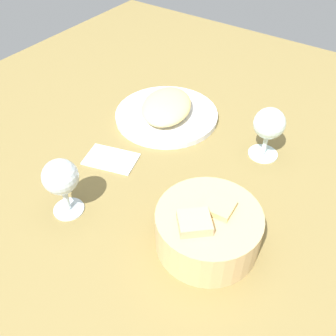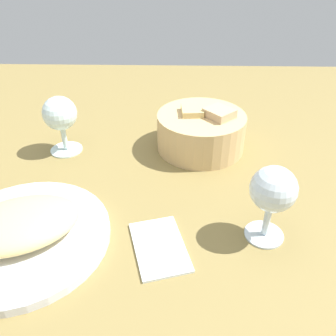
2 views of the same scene
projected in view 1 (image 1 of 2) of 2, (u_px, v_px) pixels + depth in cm
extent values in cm
cube|color=olive|center=(181.00, 161.00, 83.85)|extent=(140.00, 140.00, 2.00)
cylinder|color=silver|center=(167.00, 115.00, 93.66)|extent=(25.01, 25.01, 1.40)
ellipsoid|color=#EACE7D|center=(167.00, 106.00, 91.89)|extent=(19.91, 17.12, 3.84)
cone|color=#41882C|center=(166.00, 96.00, 97.42)|extent=(3.89, 3.89, 1.47)
cylinder|color=tan|center=(208.00, 229.00, 63.93)|extent=(17.72, 17.72, 7.44)
cube|color=tan|center=(194.00, 229.00, 60.35)|extent=(6.82, 6.86, 5.10)
cube|color=tan|center=(218.00, 214.00, 63.06)|extent=(4.52, 4.95, 4.65)
cylinder|color=silver|center=(69.00, 209.00, 71.85)|extent=(5.75, 5.75, 0.60)
cylinder|color=silver|center=(66.00, 199.00, 70.01)|extent=(1.00, 1.00, 4.83)
sphere|color=silver|center=(60.00, 177.00, 66.18)|extent=(6.47, 6.47, 6.47)
cylinder|color=silver|center=(263.00, 153.00, 83.68)|extent=(6.42, 6.42, 0.60)
cylinder|color=silver|center=(265.00, 144.00, 81.97)|extent=(1.00, 1.00, 4.42)
sphere|color=silver|center=(270.00, 123.00, 78.22)|extent=(6.66, 6.66, 6.66)
cube|color=white|center=(111.00, 158.00, 82.26)|extent=(9.75, 12.50, 0.80)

